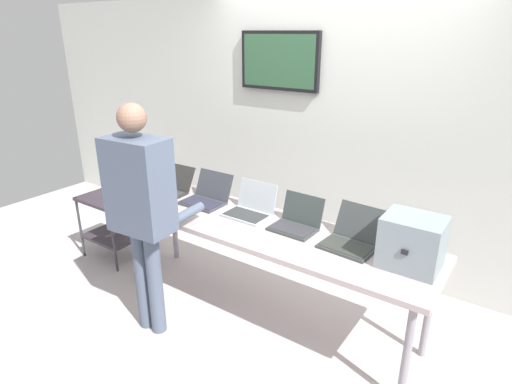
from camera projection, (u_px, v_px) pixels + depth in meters
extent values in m
cube|color=#B8AEAE|center=(261.00, 314.00, 3.45)|extent=(8.00, 8.00, 0.04)
cube|color=beige|center=(331.00, 137.00, 3.87)|extent=(8.00, 0.06, 2.48)
cube|color=black|center=(279.00, 61.00, 3.89)|extent=(0.82, 0.05, 0.52)
cube|color=#2F5638|center=(278.00, 61.00, 3.88)|extent=(0.76, 0.02, 0.46)
cube|color=#B1A09F|center=(261.00, 228.00, 3.18)|extent=(2.61, 0.70, 0.04)
cylinder|color=gray|center=(134.00, 244.00, 3.77)|extent=(0.05, 0.05, 0.74)
cylinder|color=gray|center=(407.00, 354.00, 2.48)|extent=(0.05, 0.05, 0.74)
cylinder|color=gray|center=(174.00, 224.00, 4.15)|extent=(0.05, 0.05, 0.74)
cylinder|color=gray|center=(429.00, 311.00, 2.86)|extent=(0.05, 0.05, 0.74)
cube|color=gray|center=(412.00, 242.00, 2.57)|extent=(0.35, 0.29, 0.33)
cube|color=black|center=(405.00, 252.00, 2.45)|extent=(0.04, 0.01, 0.03)
cube|color=#272525|center=(166.00, 194.00, 3.77)|extent=(0.33, 0.24, 0.02)
cube|color=#2E352D|center=(165.00, 193.00, 3.75)|extent=(0.30, 0.19, 0.00)
cube|color=#272525|center=(178.00, 177.00, 3.86)|extent=(0.33, 0.13, 0.20)
cube|color=navy|center=(179.00, 177.00, 3.86)|extent=(0.30, 0.11, 0.18)
cube|color=#33363D|center=(202.00, 203.00, 3.55)|extent=(0.36, 0.24, 0.02)
cube|color=#282739|center=(201.00, 202.00, 3.54)|extent=(0.33, 0.19, 0.00)
cube|color=#33363D|center=(214.00, 185.00, 3.64)|extent=(0.36, 0.11, 0.22)
cube|color=#181930|center=(214.00, 185.00, 3.64)|extent=(0.33, 0.09, 0.19)
cube|color=#A9B0B6|center=(246.00, 216.00, 3.32)|extent=(0.35, 0.24, 0.02)
cube|color=#2C2F2F|center=(246.00, 215.00, 3.31)|extent=(0.32, 0.19, 0.00)
cube|color=#A9B0B6|center=(257.00, 196.00, 3.39)|extent=(0.35, 0.07, 0.23)
cube|color=#13252D|center=(257.00, 195.00, 3.39)|extent=(0.32, 0.06, 0.20)
cube|color=#333A39|center=(292.00, 229.00, 3.09)|extent=(0.33, 0.23, 0.02)
cube|color=#302F34|center=(292.00, 228.00, 3.07)|extent=(0.30, 0.18, 0.00)
cube|color=#333A39|center=(303.00, 209.00, 3.15)|extent=(0.33, 0.08, 0.21)
cube|color=black|center=(303.00, 209.00, 3.16)|extent=(0.30, 0.07, 0.19)
cube|color=#363B3B|center=(347.00, 247.00, 2.83)|extent=(0.36, 0.27, 0.02)
cube|color=#2D302B|center=(346.00, 246.00, 2.82)|extent=(0.33, 0.22, 0.00)
cube|color=#363B3B|center=(361.00, 222.00, 2.92)|extent=(0.35, 0.14, 0.23)
cube|color=white|center=(361.00, 222.00, 2.92)|extent=(0.33, 0.12, 0.20)
cylinder|color=#4A566A|center=(143.00, 278.00, 3.15)|extent=(0.12, 0.12, 0.83)
cylinder|color=#4A566A|center=(155.00, 283.00, 3.10)|extent=(0.12, 0.12, 0.83)
cube|color=#4A566A|center=(139.00, 186.00, 2.86)|extent=(0.46, 0.29, 0.66)
sphere|color=#8B6552|center=(132.00, 118.00, 2.70)|extent=(0.19, 0.19, 0.19)
cylinder|color=#4A566A|center=(154.00, 205.00, 3.27)|extent=(0.10, 0.32, 0.07)
cylinder|color=#4A566A|center=(188.00, 214.00, 3.11)|extent=(0.10, 0.32, 0.07)
cylinder|color=white|center=(164.00, 208.00, 3.38)|extent=(0.09, 0.09, 0.09)
cube|color=#302831|center=(110.00, 198.00, 4.11)|extent=(0.56, 0.44, 0.03)
cube|color=#302831|center=(115.00, 235.00, 4.25)|extent=(0.53, 0.42, 0.03)
cylinder|color=#333338|center=(80.00, 227.00, 4.20)|extent=(0.02, 0.02, 0.64)
cylinder|color=#333338|center=(114.00, 241.00, 3.92)|extent=(0.02, 0.02, 0.64)
cylinder|color=#333338|center=(114.00, 214.00, 4.51)|extent=(0.02, 0.02, 0.64)
cylinder|color=#333338|center=(147.00, 226.00, 4.23)|extent=(0.02, 0.02, 0.64)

